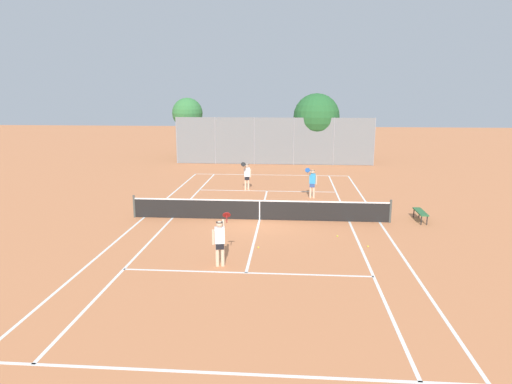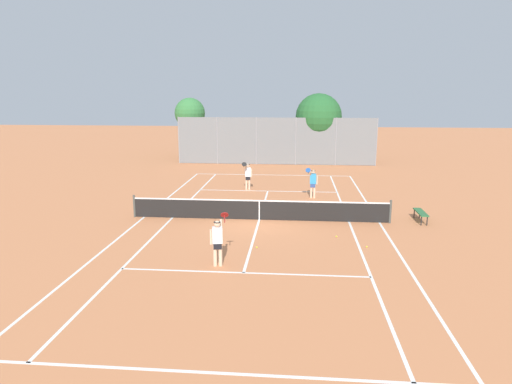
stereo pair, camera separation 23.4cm
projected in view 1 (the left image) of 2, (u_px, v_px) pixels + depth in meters
The scene contains 15 objects.
ground_plane at pixel (260, 220), 21.22m from camera, with size 120.00×120.00×0.00m, color #CC7A4C.
court_line_markings at pixel (260, 220), 21.21m from camera, with size 11.10×23.90×0.01m.
tennis_net at pixel (260, 209), 21.11m from camera, with size 12.00×0.10×1.07m.
player_near_side at pixel (220, 240), 15.39m from camera, with size 0.58×0.81×1.77m.
player_far_left at pixel (247, 175), 27.58m from camera, with size 0.57×0.81×1.77m.
player_far_right at pixel (312, 182), 25.47m from camera, with size 0.71×0.72×1.77m.
loose_tennis_ball_0 at pixel (161, 213), 22.26m from camera, with size 0.07×0.07×0.07m, color #D1DB33.
loose_tennis_ball_1 at pixel (219, 212), 22.53m from camera, with size 0.07×0.07×0.07m, color #D1DB33.
loose_tennis_ball_2 at pixel (337, 236), 18.71m from camera, with size 0.07×0.07×0.07m, color #D1DB33.
loose_tennis_ball_3 at pixel (368, 246), 17.46m from camera, with size 0.07×0.07×0.07m, color #D1DB33.
loose_tennis_ball_4 at pixel (258, 247), 17.36m from camera, with size 0.07×0.07×0.07m, color #D1DB33.
courtside_bench at pixel (421, 212), 20.95m from camera, with size 0.36×1.50×0.47m.
back_fence at pixel (274, 141), 37.23m from camera, with size 16.25×0.08×3.85m.
tree_behind_left at pixel (188, 114), 41.16m from camera, with size 2.73×2.73×5.36m.
tree_behind_right at pixel (317, 118), 38.11m from camera, with size 3.84×3.84×5.76m.
Camera 1 is at (1.41, -20.40, 5.79)m, focal length 32.00 mm.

